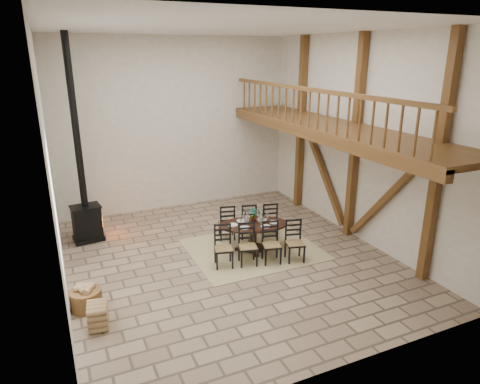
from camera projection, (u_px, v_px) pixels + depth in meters
name	position (u px, v px, depth m)	size (l,w,h in m)	color
ground	(229.00, 258.00, 9.90)	(8.00, 8.00, 0.00)	tan
room_shell	(277.00, 125.00, 9.42)	(7.02, 8.02, 5.01)	silver
rug	(253.00, 249.00, 10.32)	(3.00, 2.50, 0.02)	tan
dining_table	(254.00, 237.00, 10.14)	(2.15, 2.21, 1.06)	black
wood_stove	(84.00, 199.00, 10.51)	(0.77, 0.62, 5.00)	black
log_basket	(86.00, 299.00, 7.90)	(0.57, 0.57, 0.47)	brown
log_stack	(98.00, 316.00, 7.36)	(0.38, 0.49, 0.45)	tan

